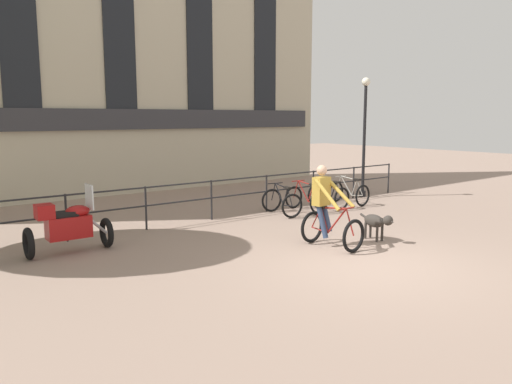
# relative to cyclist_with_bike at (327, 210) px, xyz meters

# --- Properties ---
(ground_plane) EXTENTS (60.00, 60.00, 0.00)m
(ground_plane) POSITION_rel_cyclist_with_bike_xyz_m (-0.40, -1.42, -0.76)
(ground_plane) COLOR gray
(canal_railing) EXTENTS (15.05, 0.05, 1.05)m
(canal_railing) POSITION_rel_cyclist_with_bike_xyz_m (-0.40, 3.78, -0.05)
(canal_railing) COLOR #232326
(canal_railing) RESTS_ON ground_plane
(building_facade) EXTENTS (18.00, 0.72, 10.89)m
(building_facade) POSITION_rel_cyclist_with_bike_xyz_m (-0.40, 9.57, 4.65)
(building_facade) COLOR #BCB299
(building_facade) RESTS_ON ground_plane
(cyclist_with_bike) EXTENTS (0.76, 1.21, 1.70)m
(cyclist_with_bike) POSITION_rel_cyclist_with_bike_xyz_m (0.00, 0.00, 0.00)
(cyclist_with_bike) COLOR black
(cyclist_with_bike) RESTS_ON ground_plane
(dog) EXTENTS (0.29, 0.98, 0.61)m
(dog) POSITION_rel_cyclist_with_bike_xyz_m (1.20, -0.36, -0.34)
(dog) COLOR #332D28
(dog) RESTS_ON ground_plane
(parked_motorcycle) EXTENTS (1.65, 0.67, 1.35)m
(parked_motorcycle) POSITION_rel_cyclist_with_bike_xyz_m (-4.43, 2.80, -0.20)
(parked_motorcycle) COLOR black
(parked_motorcycle) RESTS_ON ground_plane
(parked_bicycle_near_lamp) EXTENTS (0.82, 1.20, 0.86)m
(parked_bicycle_near_lamp) POSITION_rel_cyclist_with_bike_xyz_m (1.48, 3.12, -0.41)
(parked_bicycle_near_lamp) COLOR black
(parked_bicycle_near_lamp) RESTS_ON ground_plane
(parked_bicycle_mid_left) EXTENTS (0.68, 1.12, 0.86)m
(parked_bicycle_mid_left) POSITION_rel_cyclist_with_bike_xyz_m (2.41, 3.12, -0.41)
(parked_bicycle_mid_left) COLOR black
(parked_bicycle_mid_left) RESTS_ON ground_plane
(parked_bicycle_mid_right) EXTENTS (0.69, 1.13, 0.86)m
(parked_bicycle_mid_right) POSITION_rel_cyclist_with_bike_xyz_m (3.34, 3.12, -0.41)
(parked_bicycle_mid_right) COLOR black
(parked_bicycle_mid_right) RESTS_ON ground_plane
(parked_bicycle_far_end) EXTENTS (0.69, 1.13, 0.86)m
(parked_bicycle_far_end) POSITION_rel_cyclist_with_bike_xyz_m (4.27, 3.12, -0.41)
(parked_bicycle_far_end) COLOR black
(parked_bicycle_far_end) RESTS_ON ground_plane
(street_lamp) EXTENTS (0.28, 0.28, 3.97)m
(street_lamp) POSITION_rel_cyclist_with_bike_xyz_m (5.73, 3.80, 1.47)
(street_lamp) COLOR black
(street_lamp) RESTS_ON ground_plane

